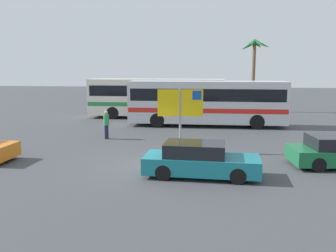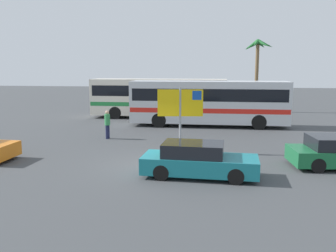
# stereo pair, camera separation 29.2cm
# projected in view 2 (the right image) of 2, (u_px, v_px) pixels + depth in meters

# --- Properties ---
(ground) EXTENTS (120.00, 120.00, 0.00)m
(ground) POSITION_uv_depth(u_px,v_px,m) (154.00, 165.00, 15.73)
(ground) COLOR #424447
(bus_front_coach) EXTENTS (10.93, 2.45, 3.17)m
(bus_front_coach) POSITION_uv_depth(u_px,v_px,m) (209.00, 101.00, 25.82)
(bus_front_coach) COLOR silver
(bus_front_coach) RESTS_ON ground
(bus_rear_coach) EXTENTS (10.93, 2.45, 3.17)m
(bus_rear_coach) POSITION_uv_depth(u_px,v_px,m) (159.00, 96.00, 29.93)
(bus_rear_coach) COLOR silver
(bus_rear_coach) RESTS_ON ground
(ferry_sign) EXTENTS (2.19, 0.31, 3.20)m
(ferry_sign) POSITION_uv_depth(u_px,v_px,m) (181.00, 105.00, 17.73)
(ferry_sign) COLOR gray
(ferry_sign) RESTS_ON ground
(car_teal) EXTENTS (4.47, 1.87, 1.32)m
(car_teal) POSITION_uv_depth(u_px,v_px,m) (198.00, 160.00, 14.04)
(car_teal) COLOR #19757F
(car_teal) RESTS_ON ground
(pedestrian_near_sign) EXTENTS (0.32, 0.32, 1.67)m
(pedestrian_near_sign) POSITION_uv_depth(u_px,v_px,m) (107.00, 122.00, 21.36)
(pedestrian_near_sign) COLOR #1E2347
(pedestrian_near_sign) RESTS_ON ground
(palm_tree_seaside) EXTENTS (2.72, 2.83, 6.63)m
(palm_tree_seaside) POSITION_uv_depth(u_px,v_px,m) (257.00, 53.00, 33.44)
(palm_tree_seaside) COLOR brown
(palm_tree_seaside) RESTS_ON ground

